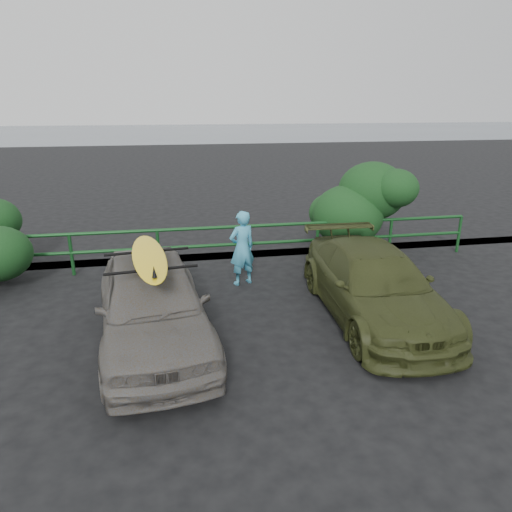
{
  "coord_description": "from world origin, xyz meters",
  "views": [
    {
      "loc": [
        -0.52,
        -5.74,
        3.9
      ],
      "look_at": [
        0.94,
        2.4,
        1.11
      ],
      "focal_mm": 32.0,
      "sensor_mm": 36.0,
      "label": 1
    }
  ],
  "objects_px": {
    "olive_vehicle": "(374,284)",
    "guardrail": "(200,247)",
    "surfboard": "(149,257)",
    "man": "(242,248)",
    "sedan": "(153,304)"
  },
  "relations": [
    {
      "from": "guardrail",
      "to": "olive_vehicle",
      "type": "xyz_separation_m",
      "value": [
        3.05,
        -3.32,
        0.14
      ]
    },
    {
      "from": "guardrail",
      "to": "surfboard",
      "type": "height_order",
      "value": "surfboard"
    },
    {
      "from": "olive_vehicle",
      "to": "surfboard",
      "type": "height_order",
      "value": "surfboard"
    },
    {
      "from": "guardrail",
      "to": "surfboard",
      "type": "distance_m",
      "value": 3.92
    },
    {
      "from": "guardrail",
      "to": "sedan",
      "type": "xyz_separation_m",
      "value": [
        -0.99,
        -3.65,
        0.22
      ]
    },
    {
      "from": "olive_vehicle",
      "to": "surfboard",
      "type": "xyz_separation_m",
      "value": [
        -4.05,
        -0.33,
        0.9
      ]
    },
    {
      "from": "surfboard",
      "to": "guardrail",
      "type": "bearing_deg",
      "value": 68.02
    },
    {
      "from": "olive_vehicle",
      "to": "guardrail",
      "type": "bearing_deg",
      "value": 134.05
    },
    {
      "from": "sedan",
      "to": "surfboard",
      "type": "xyz_separation_m",
      "value": [
        -0.0,
        0.0,
        0.82
      ]
    },
    {
      "from": "olive_vehicle",
      "to": "surfboard",
      "type": "relative_size",
      "value": 1.8
    },
    {
      "from": "surfboard",
      "to": "man",
      "type": "bearing_deg",
      "value": 45.57
    },
    {
      "from": "guardrail",
      "to": "surfboard",
      "type": "xyz_separation_m",
      "value": [
        -0.99,
        -3.65,
        1.04
      ]
    },
    {
      "from": "guardrail",
      "to": "man",
      "type": "xyz_separation_m",
      "value": [
        0.87,
        -1.24,
        0.32
      ]
    },
    {
      "from": "man",
      "to": "surfboard",
      "type": "bearing_deg",
      "value": 31.09
    },
    {
      "from": "sedan",
      "to": "man",
      "type": "relative_size",
      "value": 2.58
    }
  ]
}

